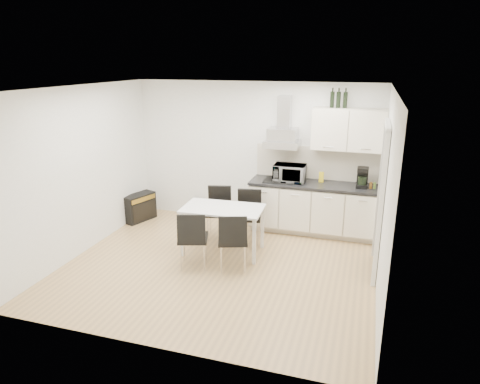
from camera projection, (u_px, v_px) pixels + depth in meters
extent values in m
plane|color=tan|center=(219.00, 266.00, 6.42)|extent=(4.50, 4.50, 0.00)
cube|color=white|center=(255.00, 154.00, 7.86)|extent=(4.50, 0.10, 2.60)
cube|color=white|center=(149.00, 236.00, 4.21)|extent=(4.50, 0.10, 2.60)
cube|color=white|center=(82.00, 171.00, 6.66)|extent=(0.10, 4.00, 2.60)
cube|color=white|center=(385.00, 197.00, 5.40)|extent=(0.10, 4.00, 2.60)
plane|color=white|center=(217.00, 88.00, 5.64)|extent=(4.50, 4.50, 0.00)
cube|color=white|center=(380.00, 202.00, 5.99)|extent=(0.08, 1.04, 2.10)
cube|color=beige|center=(312.00, 229.00, 7.67)|extent=(2.16, 0.52, 0.10)
cube|color=beige|center=(313.00, 207.00, 7.51)|extent=(2.20, 0.60, 0.76)
cube|color=black|center=(314.00, 184.00, 7.37)|extent=(2.22, 0.64, 0.04)
cube|color=beige|center=(317.00, 163.00, 7.55)|extent=(2.20, 0.02, 0.58)
cube|color=beige|center=(349.00, 130.00, 7.07)|extent=(1.20, 0.35, 0.70)
cube|color=silver|center=(282.00, 139.00, 7.40)|extent=(0.60, 0.46, 0.30)
cube|color=silver|center=(285.00, 112.00, 7.36)|extent=(0.22, 0.20, 0.55)
imported|color=silver|center=(290.00, 171.00, 7.42)|extent=(0.55, 0.31, 0.37)
cube|color=yellow|center=(321.00, 177.00, 7.41)|extent=(0.08, 0.04, 0.18)
cylinder|color=brown|center=(371.00, 185.00, 7.05)|extent=(0.04, 0.04, 0.11)
cylinder|color=#4C6626|center=(375.00, 186.00, 7.04)|extent=(0.04, 0.04, 0.11)
cylinder|color=black|center=(332.00, 98.00, 7.00)|extent=(0.07, 0.07, 0.32)
cylinder|color=black|center=(338.00, 98.00, 6.98)|extent=(0.07, 0.07, 0.32)
cylinder|color=black|center=(345.00, 98.00, 6.95)|extent=(0.07, 0.07, 0.32)
cube|color=white|center=(223.00, 208.00, 6.67)|extent=(1.28, 0.77, 0.03)
cube|color=white|center=(182.00, 235.00, 6.64)|extent=(0.05, 0.05, 0.72)
cube|color=white|center=(254.00, 242.00, 6.36)|extent=(0.05, 0.05, 0.72)
cube|color=white|center=(196.00, 221.00, 7.21)|extent=(0.05, 0.05, 0.72)
cube|color=white|center=(262.00, 227.00, 6.93)|extent=(0.05, 0.05, 0.72)
cube|color=black|center=(139.00, 207.00, 8.16)|extent=(0.45, 0.68, 0.52)
cube|color=gold|center=(145.00, 199.00, 8.07)|extent=(0.20, 0.54, 0.08)
cube|color=black|center=(197.00, 208.00, 8.43)|extent=(0.21, 0.20, 0.31)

